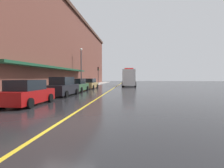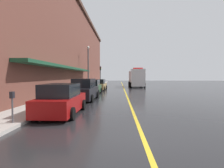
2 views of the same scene
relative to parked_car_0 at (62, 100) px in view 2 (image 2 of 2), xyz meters
The scene contains 14 objects.
ground_plane 21.32m from the parked_car_0, 79.10° to the left, with size 112.00×112.00×0.00m, color #232326.
sidewalk_left 21.04m from the parked_car_0, 95.92° to the left, with size 2.40×70.00×0.15m, color #ADA8A0.
lane_center_stripe 21.32m from the parked_car_0, 79.10° to the left, with size 0.16×70.00×0.01m, color gold.
brick_building_left 23.18m from the parked_car_0, 116.59° to the left, with size 14.37×64.00×14.42m.
parked_car_0 is the anchor object (origin of this frame).
parked_car_1 6.03m from the parked_car_0, 88.86° to the left, with size 2.16×4.64×1.92m.
parked_car_2 11.52m from the parked_car_0, 90.10° to the left, with size 2.01×4.82×1.71m.
parked_car_3 17.74m from the parked_car_0, 89.52° to the left, with size 2.16×4.69×1.67m.
box_truck 27.19m from the parked_car_0, 75.92° to the left, with size 2.80×8.58×3.66m.
parking_meter_0 16.58m from the parked_car_0, 94.57° to the left, with size 0.14×0.18×1.33m.
parking_meter_1 15.06m from the parked_car_0, 95.03° to the left, with size 0.14×0.18×1.33m.
parking_meter_2 2.78m from the parked_car_0, 118.43° to the right, with size 0.14×0.18×1.33m.
street_lamp_left 20.28m from the parked_car_0, 95.52° to the left, with size 0.44×0.44×6.94m.
traffic_light_near 33.19m from the parked_car_0, 92.18° to the left, with size 0.38×0.36×4.30m.
Camera 2 is at (-0.83, -5.77, 2.13)m, focal length 28.94 mm.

